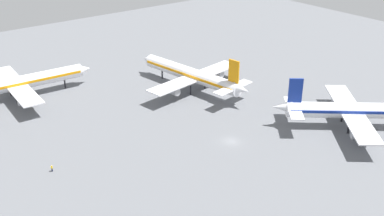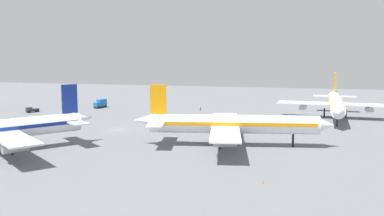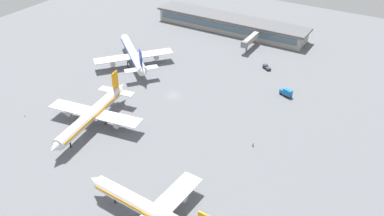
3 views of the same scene
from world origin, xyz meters
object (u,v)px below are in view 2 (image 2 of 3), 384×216
airplane_at_gate (336,103)px  safety_cone_near_gate (263,182)px  airplane_distant (231,124)px  pushback_tractor (32,110)px  catering_truck (101,103)px  ground_crew_worker (201,108)px

airplane_at_gate → safety_cone_near_gate: (75.07, -18.46, -4.89)m
airplane_distant → safety_cone_near_gate: size_ratio=79.14×
airplane_at_gate → safety_cone_near_gate: airplane_at_gate is taller
pushback_tractor → catering_truck: size_ratio=0.80×
pushback_tractor → catering_truck: 25.48m
airplane_distant → pushback_tractor: bearing=145.0°
catering_truck → ground_crew_worker: 39.31m
pushback_tractor → ground_crew_worker: size_ratio=2.83×
catering_truck → safety_cone_near_gate: bearing=57.5°
airplane_distant → catering_truck: 80.50m
airplane_at_gate → catering_truck: size_ratio=7.93×
airplane_at_gate → pushback_tractor: airplane_at_gate is taller
pushback_tractor → safety_cone_near_gate: 109.39m
airplane_at_gate → ground_crew_worker: bearing=-98.5°
catering_truck → safety_cone_near_gate: 107.14m
airplane_at_gate → ground_crew_worker: (-9.75, -47.24, -4.34)m
pushback_tractor → catering_truck: catering_truck is taller
ground_crew_worker → safety_cone_near_gate: (84.81, 28.78, -0.55)m
airplane_at_gate → ground_crew_worker: airplane_at_gate is taller
airplane_distant → airplane_at_gate: bearing=50.7°
safety_cone_near_gate → catering_truck: bearing=-140.6°
ground_crew_worker → safety_cone_near_gate: ground_crew_worker is taller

